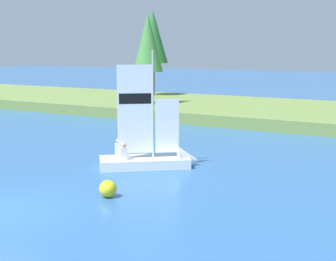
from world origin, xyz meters
TOP-DOWN VIEW (x-y plane):
  - ground_plane at (0.00, 0.00)m, footprint 200.00×200.00m
  - shore_bank at (0.00, 25.43)m, footprint 80.00×13.31m
  - shoreline_tree_left at (-12.40, 28.92)m, footprint 2.68×2.68m
  - shoreline_tree_midleft at (-8.78, 22.35)m, footprint 2.28×2.28m
  - sailboat at (1.19, 7.74)m, footprint 4.24×3.81m
  - channel_buoy at (1.98, 2.88)m, footprint 0.59×0.59m

SIDE VIEW (x-z plane):
  - ground_plane at x=0.00m, z-range 0.00..0.00m
  - channel_buoy at x=1.98m, z-range 0.00..0.59m
  - sailboat at x=1.19m, z-range -2.37..3.08m
  - shore_bank at x=0.00m, z-range 0.00..0.77m
  - shoreline_tree_midleft at x=-8.78m, z-range 1.98..8.89m
  - shoreline_tree_left at x=-12.40m, z-range 2.22..9.83m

